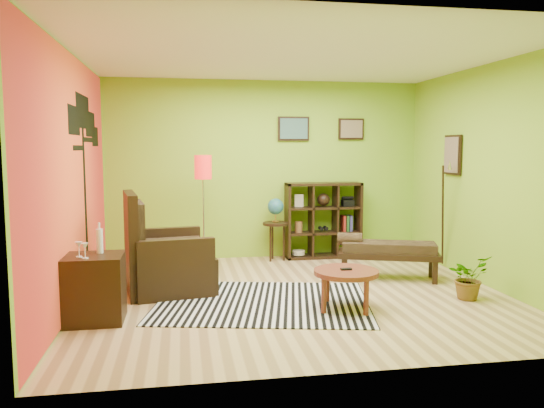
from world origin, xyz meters
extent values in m
plane|color=tan|center=(0.00, 0.00, 0.00)|extent=(5.00, 5.00, 0.00)
cube|color=#83B627|center=(0.00, 2.25, 1.40)|extent=(5.00, 0.04, 2.80)
cube|color=#83B627|center=(0.00, -2.25, 1.40)|extent=(5.00, 0.04, 2.80)
cube|color=#83B627|center=(-2.50, 0.00, 1.40)|extent=(0.04, 4.50, 2.80)
cube|color=#83B627|center=(2.50, 0.00, 1.40)|extent=(0.04, 4.50, 2.80)
cube|color=white|center=(0.00, 0.00, 2.80)|extent=(5.00, 4.50, 0.04)
cube|color=#E94E22|center=(-2.48, 0.00, 1.40)|extent=(0.01, 4.45, 2.75)
cube|color=black|center=(-2.46, 0.55, 1.05)|extent=(0.01, 0.14, 2.10)
cube|color=black|center=(-2.46, 0.05, 2.05)|extent=(0.01, 0.65, 0.32)
cube|color=black|center=(-2.46, 0.60, 2.18)|extent=(0.01, 0.85, 0.40)
cube|color=black|center=(-2.46, 1.10, 2.05)|extent=(0.01, 0.70, 0.32)
cube|color=black|center=(-2.46, 1.45, 1.90)|extent=(0.01, 0.50, 0.26)
cube|color=black|center=(0.45, 2.22, 2.05)|extent=(0.50, 0.03, 0.38)
cube|color=slate|center=(0.45, 2.19, 2.05)|extent=(0.44, 0.01, 0.32)
cube|color=black|center=(1.40, 2.22, 2.05)|extent=(0.42, 0.03, 0.34)
cube|color=#8D755A|center=(1.40, 2.19, 2.05)|extent=(0.36, 0.01, 0.28)
cube|color=black|center=(2.47, 0.90, 1.65)|extent=(0.03, 0.44, 0.56)
cube|color=#8D755A|center=(2.44, 0.90, 1.65)|extent=(0.01, 0.38, 0.50)
cylinder|color=black|center=(2.35, 0.90, 0.78)|extent=(0.23, 0.34, 1.46)
cone|color=silver|center=(2.35, 0.75, 1.52)|extent=(0.08, 0.09, 0.16)
cube|color=silver|center=(-0.43, -0.28, 0.01)|extent=(2.69, 2.21, 0.01)
cylinder|color=maroon|center=(0.43, -0.65, 0.41)|extent=(0.70, 0.70, 0.05)
cylinder|color=maroon|center=(0.72, -0.52, 0.19)|extent=(0.06, 0.06, 0.38)
cylinder|color=maroon|center=(0.30, -0.37, 0.19)|extent=(0.06, 0.06, 0.38)
cylinder|color=maroon|center=(0.56, -0.94, 0.19)|extent=(0.06, 0.06, 0.38)
cylinder|color=maroon|center=(0.15, -0.78, 0.19)|extent=(0.06, 0.06, 0.38)
cube|color=black|center=(0.43, -0.65, 0.44)|extent=(0.12, 0.05, 0.02)
cube|color=black|center=(-1.46, 0.44, 0.22)|extent=(1.12, 1.10, 0.44)
cube|color=black|center=(-1.92, 0.37, 0.61)|extent=(0.26, 0.96, 1.22)
cube|color=black|center=(-1.39, -0.01, 0.36)|extent=(0.90, 0.25, 0.71)
cube|color=black|center=(-1.53, 0.89, 0.36)|extent=(0.90, 0.25, 0.71)
cube|color=#FDBF6F|center=(-1.43, 0.45, 0.52)|extent=(0.89, 0.87, 0.16)
cube|color=#FDBF6F|center=(-1.83, 0.38, 0.83)|extent=(0.21, 0.72, 0.56)
cube|color=black|center=(-2.20, -0.63, 0.34)|extent=(0.58, 0.52, 0.68)
cylinder|color=white|center=(-2.15, -0.53, 0.81)|extent=(0.07, 0.07, 0.25)
cylinder|color=white|center=(-2.15, -0.53, 0.96)|extent=(0.02, 0.02, 0.07)
cylinder|color=white|center=(-2.32, -0.71, 0.69)|extent=(0.06, 0.06, 0.01)
cylinder|color=white|center=(-2.32, -0.71, 0.74)|extent=(0.01, 0.01, 0.09)
cone|color=white|center=(-2.32, -0.71, 0.81)|extent=(0.07, 0.07, 0.06)
cylinder|color=white|center=(-2.25, -0.79, 0.69)|extent=(0.06, 0.06, 0.01)
cylinder|color=white|center=(-2.25, -0.79, 0.74)|extent=(0.01, 0.01, 0.09)
cone|color=white|center=(-2.25, -0.79, 0.81)|extent=(0.07, 0.07, 0.06)
cylinder|color=silver|center=(-1.01, 1.43, 0.01)|extent=(0.25, 0.25, 0.03)
cylinder|color=silver|center=(-1.01, 1.43, 0.76)|extent=(0.02, 0.02, 1.53)
cylinder|color=red|center=(-1.01, 1.43, 1.48)|extent=(0.24, 0.24, 0.33)
cylinder|color=black|center=(0.11, 1.93, 0.58)|extent=(0.40, 0.40, 0.04)
cylinder|color=black|center=(0.23, 1.89, 0.28)|extent=(0.03, 0.03, 0.56)
cylinder|color=black|center=(0.08, 2.06, 0.28)|extent=(0.03, 0.03, 0.56)
cylinder|color=black|center=(0.01, 1.85, 0.28)|extent=(0.03, 0.03, 0.56)
cylinder|color=gold|center=(0.11, 1.93, 0.62)|extent=(0.10, 0.10, 0.02)
cylinder|color=gold|center=(0.11, 1.93, 0.68)|extent=(0.02, 0.02, 0.10)
sphere|color=#123C9B|center=(0.11, 1.93, 0.85)|extent=(0.25, 0.25, 0.25)
cube|color=black|center=(0.32, 2.03, 0.60)|extent=(0.04, 0.35, 1.20)
cube|color=black|center=(1.48, 2.03, 0.60)|extent=(0.04, 0.35, 1.20)
cube|color=black|center=(0.90, 2.03, 0.02)|extent=(1.20, 0.35, 0.04)
cube|color=black|center=(0.90, 2.03, 1.18)|extent=(1.20, 0.35, 0.04)
cube|color=black|center=(0.70, 2.03, 0.60)|extent=(0.03, 0.33, 1.12)
cube|color=black|center=(1.10, 2.03, 0.60)|extent=(0.03, 0.33, 1.12)
cube|color=black|center=(0.90, 2.03, 0.40)|extent=(1.12, 0.33, 0.03)
cube|color=black|center=(0.90, 2.03, 0.80)|extent=(1.12, 0.33, 0.03)
cylinder|color=#BEAF95|center=(0.50, 2.03, 0.09)|extent=(0.20, 0.20, 0.07)
sphere|color=black|center=(0.90, 2.03, 0.93)|extent=(0.20, 0.20, 0.20)
cube|color=black|center=(1.30, 2.03, 0.87)|extent=(0.18, 0.15, 0.10)
cylinder|color=black|center=(0.86, 2.03, 0.47)|extent=(0.06, 0.12, 0.06)
cylinder|color=black|center=(0.94, 2.03, 0.47)|extent=(0.06, 0.12, 0.06)
ellipsoid|color=#384C26|center=(1.30, 2.03, 0.10)|extent=(0.18, 0.18, 0.09)
cylinder|color=brown|center=(0.50, 2.03, 0.50)|extent=(0.12, 0.12, 0.18)
cube|color=#BEAF95|center=(0.50, 2.03, 0.92)|extent=(0.14, 0.03, 0.20)
cube|color=maroon|center=(1.23, 2.03, 0.54)|extent=(0.04, 0.18, 0.26)
cube|color=#1E4C1E|center=(1.28, 2.03, 0.54)|extent=(0.04, 0.18, 0.26)
cube|color=navy|center=(1.34, 2.03, 0.54)|extent=(0.04, 0.18, 0.26)
cube|color=black|center=(1.40, 0.53, 0.33)|extent=(1.39, 0.88, 0.07)
cube|color=#FDBF6F|center=(1.40, 0.53, 0.43)|extent=(1.29, 0.79, 0.13)
cylinder|color=#FDBF6F|center=(0.91, 0.70, 0.52)|extent=(0.37, 0.27, 0.17)
cube|color=black|center=(2.01, 0.52, 0.15)|extent=(0.08, 0.08, 0.29)
cube|color=black|center=(0.91, 0.90, 0.15)|extent=(0.08, 0.08, 0.29)
cube|color=black|center=(1.89, 0.17, 0.15)|extent=(0.08, 0.08, 0.29)
cube|color=black|center=(0.79, 0.55, 0.15)|extent=(0.08, 0.08, 0.29)
imported|color=#26661E|center=(1.95, -0.52, 0.20)|extent=(0.63, 0.65, 0.40)
camera|label=1|loc=(-1.31, -6.07, 1.76)|focal=35.00mm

